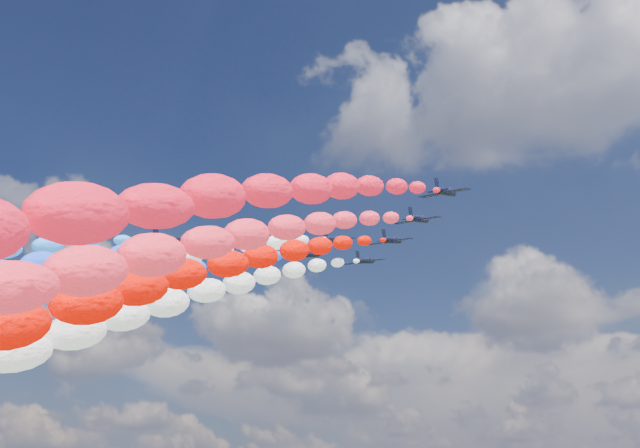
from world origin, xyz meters
The scene contains 14 objects.
jet_0 centered at (-29.57, -6.49, 105.34)m, with size 8.79×11.79×2.60m, color black, non-canonical shape.
jet_1 centered at (-20.84, 2.49, 105.34)m, with size 8.79×11.79×2.60m, color black, non-canonical shape.
jet_2 centered at (-8.78, 15.44, 105.34)m, with size 8.79×11.79×2.60m, color black, non-canonical shape.
trail_2 centered at (-8.78, -49.19, 79.91)m, with size 6.22×125.87×54.39m, color #094CF6, non-canonical shape.
jet_3 centered at (0.72, 9.01, 105.34)m, with size 8.79×11.79×2.60m, color black, non-canonical shape.
trail_3 centered at (0.72, -55.63, 79.91)m, with size 6.22×125.87×54.39m, color white, non-canonical shape.
jet_4 centered at (0.28, 25.41, 105.34)m, with size 8.79×11.79×2.60m, color black, non-canonical shape.
trail_4 centered at (0.28, -39.22, 79.91)m, with size 6.22×125.87×54.39m, color silver, non-canonical shape.
jet_5 centered at (11.16, 14.75, 105.34)m, with size 8.79×11.79×2.60m, color black, non-canonical shape.
trail_5 centered at (11.16, -49.88, 79.91)m, with size 6.22×125.87×54.39m, color #E10900, non-canonical shape.
jet_6 centered at (20.70, 5.11, 105.34)m, with size 8.79×11.79×2.60m, color black, non-canonical shape.
trail_6 centered at (20.70, -59.52, 79.91)m, with size 6.22×125.87×54.39m, color #F6273C, non-canonical shape.
jet_7 centered at (29.99, -6.00, 105.34)m, with size 8.79×11.79×2.60m, color black, non-canonical shape.
trail_7 centered at (29.99, -70.64, 79.91)m, with size 6.22×125.87×54.39m, color red, non-canonical shape.
Camera 1 is at (73.66, -138.49, 50.85)m, focal length 47.42 mm.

